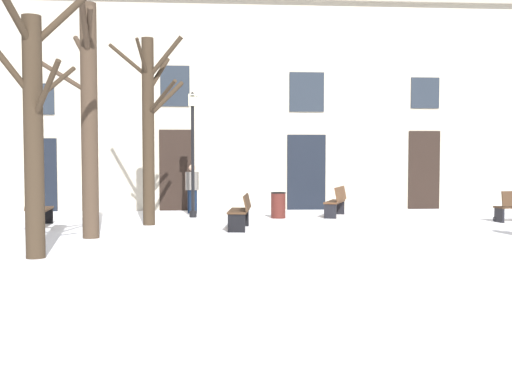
{
  "coord_description": "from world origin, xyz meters",
  "views": [
    {
      "loc": [
        -1.14,
        -12.56,
        1.82
      ],
      "look_at": [
        0.0,
        1.9,
        1.04
      ],
      "focal_mm": 44.71,
      "sensor_mm": 36.0,
      "label": 1
    }
  ],
  "objects_px": {
    "litter_bin": "(278,205)",
    "bench_far_corner": "(241,211)",
    "tree_foreground": "(89,115)",
    "tree_center": "(33,122)",
    "bench_back_to_back_left": "(38,209)",
    "tree_near_facade": "(149,123)",
    "bench_near_lamp": "(337,201)",
    "streetlamp": "(193,141)",
    "person_crossing_plaza": "(192,187)"
  },
  "relations": [
    {
      "from": "tree_foreground",
      "to": "litter_bin",
      "type": "height_order",
      "value": "tree_foreground"
    },
    {
      "from": "bench_far_corner",
      "to": "litter_bin",
      "type": "bearing_deg",
      "value": 163.28
    },
    {
      "from": "tree_foreground",
      "to": "tree_near_facade",
      "type": "bearing_deg",
      "value": 68.22
    },
    {
      "from": "tree_center",
      "to": "streetlamp",
      "type": "relative_size",
      "value": 1.37
    },
    {
      "from": "streetlamp",
      "to": "bench_back_to_back_left",
      "type": "bearing_deg",
      "value": -149.06
    },
    {
      "from": "streetlamp",
      "to": "tree_center",
      "type": "bearing_deg",
      "value": -109.17
    },
    {
      "from": "bench_back_to_back_left",
      "to": "bench_far_corner",
      "type": "distance_m",
      "value": 5.36
    },
    {
      "from": "bench_near_lamp",
      "to": "tree_near_facade",
      "type": "bearing_deg",
      "value": -48.24
    },
    {
      "from": "tree_foreground",
      "to": "bench_back_to_back_left",
      "type": "bearing_deg",
      "value": 125.8
    },
    {
      "from": "person_crossing_plaza",
      "to": "tree_center",
      "type": "bearing_deg",
      "value": 90.35
    },
    {
      "from": "tree_center",
      "to": "person_crossing_plaza",
      "type": "relative_size",
      "value": 3.27
    },
    {
      "from": "tree_foreground",
      "to": "bench_far_corner",
      "type": "distance_m",
      "value": 4.47
    },
    {
      "from": "tree_foreground",
      "to": "streetlamp",
      "type": "xyz_separation_m",
      "value": [
        2.22,
        4.87,
        -0.45
      ]
    },
    {
      "from": "litter_bin",
      "to": "person_crossing_plaza",
      "type": "xyz_separation_m",
      "value": [
        -2.61,
        1.85,
        0.48
      ]
    },
    {
      "from": "tree_center",
      "to": "streetlamp",
      "type": "xyz_separation_m",
      "value": [
        2.68,
        7.72,
        -0.14
      ]
    },
    {
      "from": "tree_foreground",
      "to": "tree_center",
      "type": "bearing_deg",
      "value": -99.31
    },
    {
      "from": "litter_bin",
      "to": "bench_near_lamp",
      "type": "xyz_separation_m",
      "value": [
        1.86,
        0.4,
        0.09
      ]
    },
    {
      "from": "streetlamp",
      "to": "tree_foreground",
      "type": "bearing_deg",
      "value": -114.48
    },
    {
      "from": "streetlamp",
      "to": "person_crossing_plaza",
      "type": "distance_m",
      "value": 2.01
    },
    {
      "from": "bench_near_lamp",
      "to": "person_crossing_plaza",
      "type": "bearing_deg",
      "value": -86.48
    },
    {
      "from": "litter_bin",
      "to": "tree_near_facade",
      "type": "bearing_deg",
      "value": -155.82
    },
    {
      "from": "tree_foreground",
      "to": "bench_far_corner",
      "type": "relative_size",
      "value": 3.25
    },
    {
      "from": "tree_foreground",
      "to": "bench_back_to_back_left",
      "type": "distance_m",
      "value": 3.83
    },
    {
      "from": "tree_foreground",
      "to": "bench_near_lamp",
      "type": "height_order",
      "value": "tree_foreground"
    },
    {
      "from": "streetlamp",
      "to": "bench_far_corner",
      "type": "bearing_deg",
      "value": -68.98
    },
    {
      "from": "bench_back_to_back_left",
      "to": "tree_center",
      "type": "bearing_deg",
      "value": -170.79
    },
    {
      "from": "streetlamp",
      "to": "bench_near_lamp",
      "type": "relative_size",
      "value": 2.24
    },
    {
      "from": "tree_center",
      "to": "bench_back_to_back_left",
      "type": "xyz_separation_m",
      "value": [
        -1.32,
        5.32,
        -2.0
      ]
    },
    {
      "from": "streetlamp",
      "to": "bench_back_to_back_left",
      "type": "relative_size",
      "value": 2.0
    },
    {
      "from": "tree_foreground",
      "to": "bench_far_corner",
      "type": "xyz_separation_m",
      "value": [
        3.5,
        1.54,
        -2.32
      ]
    },
    {
      "from": "bench_near_lamp",
      "to": "person_crossing_plaza",
      "type": "distance_m",
      "value": 4.72
    },
    {
      "from": "bench_far_corner",
      "to": "person_crossing_plaza",
      "type": "distance_m",
      "value": 4.92
    },
    {
      "from": "tree_foreground",
      "to": "tree_near_facade",
      "type": "height_order",
      "value": "tree_foreground"
    },
    {
      "from": "bench_near_lamp",
      "to": "bench_far_corner",
      "type": "height_order",
      "value": "bench_near_lamp"
    },
    {
      "from": "bench_far_corner",
      "to": "person_crossing_plaza",
      "type": "xyz_separation_m",
      "value": [
        -1.33,
        4.72,
        0.42
      ]
    },
    {
      "from": "tree_foreground",
      "to": "tree_near_facade",
      "type": "relative_size",
      "value": 1.04
    },
    {
      "from": "tree_center",
      "to": "bench_back_to_back_left",
      "type": "distance_m",
      "value": 5.84
    },
    {
      "from": "tree_center",
      "to": "tree_near_facade",
      "type": "bearing_deg",
      "value": 74.37
    },
    {
      "from": "tree_near_facade",
      "to": "person_crossing_plaza",
      "type": "relative_size",
      "value": 3.17
    },
    {
      "from": "litter_bin",
      "to": "bench_far_corner",
      "type": "bearing_deg",
      "value": -114.1
    },
    {
      "from": "tree_foreground",
      "to": "tree_center",
      "type": "distance_m",
      "value": 2.91
    },
    {
      "from": "litter_bin",
      "to": "bench_near_lamp",
      "type": "distance_m",
      "value": 1.9
    },
    {
      "from": "tree_foreground",
      "to": "bench_back_to_back_left",
      "type": "xyz_separation_m",
      "value": [
        -1.78,
        2.47,
        -2.31
      ]
    },
    {
      "from": "tree_foreground",
      "to": "litter_bin",
      "type": "relative_size",
      "value": 6.72
    },
    {
      "from": "bench_back_to_back_left",
      "to": "person_crossing_plaza",
      "type": "height_order",
      "value": "person_crossing_plaza"
    },
    {
      "from": "bench_near_lamp",
      "to": "person_crossing_plaza",
      "type": "xyz_separation_m",
      "value": [
        -4.47,
        1.45,
        0.4
      ]
    },
    {
      "from": "bench_back_to_back_left",
      "to": "person_crossing_plaza",
      "type": "distance_m",
      "value": 5.49
    },
    {
      "from": "bench_far_corner",
      "to": "bench_back_to_back_left",
      "type": "bearing_deg",
      "value": -92.61
    },
    {
      "from": "bench_near_lamp",
      "to": "person_crossing_plaza",
      "type": "relative_size",
      "value": 1.07
    },
    {
      "from": "tree_foreground",
      "to": "bench_near_lamp",
      "type": "distance_m",
      "value": 8.52
    }
  ]
}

